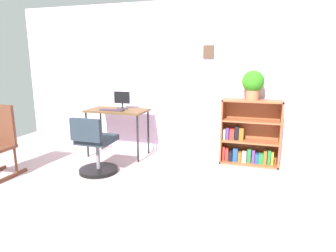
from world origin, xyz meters
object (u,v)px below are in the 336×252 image
object	(u,v)px
keyboard	(112,110)
potted_plant_on_shelf	(253,83)
monitor	(122,100)
bookshelf_low	(249,136)
office_chair	(95,149)
desk	(117,114)

from	to	relation	value
keyboard	potted_plant_on_shelf	world-z (taller)	potted_plant_on_shelf
monitor	bookshelf_low	bearing A→B (deg)	4.64
monitor	office_chair	bearing A→B (deg)	-88.50
desk	keyboard	size ratio (longest dim) A/B	2.50
monitor	potted_plant_on_shelf	distance (m)	1.99
desk	potted_plant_on_shelf	xyz separation A→B (m)	(2.01, 0.19, 0.51)
desk	monitor	distance (m)	0.23
desk	bookshelf_low	size ratio (longest dim) A/B	0.99
keyboard	bookshelf_low	bearing A→B (deg)	10.27
potted_plant_on_shelf	keyboard	bearing A→B (deg)	-171.28
desk	office_chair	bearing A→B (deg)	-85.14
potted_plant_on_shelf	bookshelf_low	bearing A→B (deg)	102.52
monitor	keyboard	xyz separation A→B (m)	(-0.07, -0.21, -0.13)
desk	office_chair	world-z (taller)	office_chair
desk	keyboard	distance (m)	0.15
office_chair	desk	bearing A→B (deg)	94.86
bookshelf_low	potted_plant_on_shelf	size ratio (longest dim) A/B	2.29
keyboard	office_chair	bearing A→B (deg)	-81.94
desk	monitor	size ratio (longest dim) A/B	3.43
potted_plant_on_shelf	office_chair	bearing A→B (deg)	-152.83
monitor	bookshelf_low	xyz separation A→B (m)	(1.95, 0.16, -0.46)
monitor	desk	bearing A→B (deg)	-116.68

